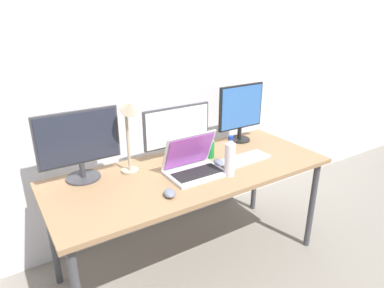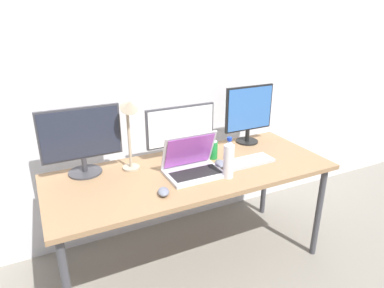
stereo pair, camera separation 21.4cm
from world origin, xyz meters
name	(u,v)px [view 1 (the left image)]	position (x,y,z in m)	size (l,w,h in m)	color
ground_plane	(192,262)	(0.00, 0.00, 0.00)	(16.00, 16.00, 0.00)	gray
wall_back	(148,70)	(0.00, 0.59, 1.30)	(7.00, 0.08, 2.60)	silver
work_desk	(192,178)	(0.00, 0.00, 0.68)	(1.83, 0.74, 0.74)	#424247
monitor_left	(79,143)	(-0.63, 0.26, 0.97)	(0.49, 0.21, 0.43)	#38383D
monitor_center	(177,129)	(0.03, 0.24, 0.94)	(0.50, 0.17, 0.36)	#38383D
monitor_right	(241,111)	(0.61, 0.26, 0.98)	(0.40, 0.17, 0.44)	black
laptop_silver	(193,164)	(-0.02, -0.04, 0.80)	(0.35, 0.26, 0.26)	silver
keyboard_main	(244,160)	(0.37, -0.07, 0.75)	(0.38, 0.14, 0.02)	#B2B2B7
mouse_by_keyboard	(170,193)	(-0.28, -0.21, 0.76)	(0.06, 0.10, 0.04)	slate
mouse_by_laptop	(219,163)	(0.19, -0.04, 0.76)	(0.07, 0.11, 0.04)	slate
water_bottle	(230,158)	(0.16, -0.19, 0.86)	(0.07, 0.07, 0.26)	silver
soda_can_near_keyboard	(210,149)	(0.21, 0.11, 0.80)	(0.07, 0.07, 0.13)	#197F33
desk_lamp	(129,122)	(-0.35, 0.15, 1.08)	(0.11, 0.18, 0.50)	tan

